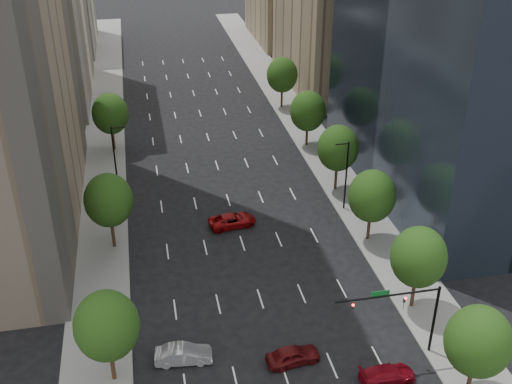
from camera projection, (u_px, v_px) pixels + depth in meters
sidewalk_left at (102, 212)px, 75.24m from camera, size 6.00×200.00×0.15m
sidewalk_right at (346, 188)px, 80.55m from camera, size 6.00×200.00×0.15m
filler_left at (59, 6)px, 134.61m from camera, size 14.00×26.00×18.00m
parking_tan_right at (331, 3)px, 109.36m from camera, size 14.00×30.00×30.00m
filler_right at (286, 4)px, 141.09m from camera, size 14.00×26.00×16.00m
tree_right_0 at (478, 342)px, 47.66m from camera, size 5.20×5.20×8.39m
tree_right_1 at (419, 257)px, 56.94m from camera, size 5.20×5.20×8.75m
tree_right_2 at (372, 196)px, 67.32m from camera, size 5.20×5.20×8.61m
tree_right_3 at (338, 148)px, 77.49m from camera, size 5.20×5.20×8.89m
tree_right_4 at (308, 111)px, 89.73m from camera, size 5.20×5.20×8.46m
tree_right_5 at (282, 75)px, 103.34m from camera, size 5.20×5.20×8.75m
tree_left_0 at (107, 326)px, 48.70m from camera, size 5.20×5.20×8.75m
tree_left_1 at (109, 200)px, 65.78m from camera, size 5.20×5.20×8.97m
tree_left_2 at (110, 114)px, 88.26m from camera, size 5.20×5.20×8.68m
streetlight_rn at (346, 174)px, 73.61m from camera, size 1.70×0.20×9.00m
streetlight_ln at (115, 157)px, 77.59m from camera, size 1.70×0.20×9.00m
traffic_signal at (409, 308)px, 51.46m from camera, size 9.12×0.40×7.38m
car_red_near at (387, 374)px, 51.06m from camera, size 4.78×2.04×1.38m
car_maroon at (293, 355)px, 52.82m from camera, size 4.88×2.46×1.59m
car_silver at (183, 354)px, 52.90m from camera, size 5.00×2.13×1.60m
car_red_far at (232, 220)px, 72.18m from camera, size 5.80×3.27×1.53m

